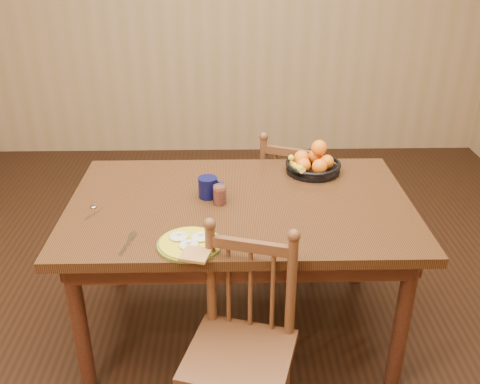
{
  "coord_description": "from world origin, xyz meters",
  "views": [
    {
      "loc": [
        -0.05,
        -2.22,
        1.91
      ],
      "look_at": [
        0.0,
        0.0,
        0.8
      ],
      "focal_mm": 40.0,
      "sensor_mm": 36.0,
      "label": 1
    }
  ],
  "objects_px": {
    "dining_table": "(240,217)",
    "chair_near": "(242,346)",
    "fruit_bowl": "(313,163)",
    "coffee_mug": "(209,187)",
    "breakfast_plate": "(190,244)",
    "chair_far": "(294,202)"
  },
  "relations": [
    {
      "from": "chair_near",
      "to": "breakfast_plate",
      "type": "xyz_separation_m",
      "value": [
        -0.2,
        0.23,
        0.33
      ]
    },
    {
      "from": "coffee_mug",
      "to": "fruit_bowl",
      "type": "bearing_deg",
      "value": 27.47
    },
    {
      "from": "fruit_bowl",
      "to": "coffee_mug",
      "type": "bearing_deg",
      "value": -152.53
    },
    {
      "from": "dining_table",
      "to": "chair_near",
      "type": "xyz_separation_m",
      "value": [
        -0.01,
        -0.61,
        -0.24
      ]
    },
    {
      "from": "dining_table",
      "to": "chair_near",
      "type": "distance_m",
      "value": 0.66
    },
    {
      "from": "breakfast_plate",
      "to": "fruit_bowl",
      "type": "distance_m",
      "value": 0.93
    },
    {
      "from": "dining_table",
      "to": "chair_far",
      "type": "bearing_deg",
      "value": 61.37
    },
    {
      "from": "dining_table",
      "to": "coffee_mug",
      "type": "bearing_deg",
      "value": 160.34
    },
    {
      "from": "chair_near",
      "to": "dining_table",
      "type": "bearing_deg",
      "value": 105.54
    },
    {
      "from": "breakfast_plate",
      "to": "dining_table",
      "type": "bearing_deg",
      "value": 61.42
    },
    {
      "from": "dining_table",
      "to": "chair_far",
      "type": "distance_m",
      "value": 0.75
    },
    {
      "from": "chair_far",
      "to": "breakfast_plate",
      "type": "distance_m",
      "value": 1.2
    },
    {
      "from": "chair_far",
      "to": "fruit_bowl",
      "type": "height_order",
      "value": "fruit_bowl"
    },
    {
      "from": "coffee_mug",
      "to": "fruit_bowl",
      "type": "xyz_separation_m",
      "value": [
        0.54,
        0.28,
        -0.0
      ]
    },
    {
      "from": "fruit_bowl",
      "to": "chair_near",
      "type": "bearing_deg",
      "value": -112.7
    },
    {
      "from": "dining_table",
      "to": "breakfast_plate",
      "type": "height_order",
      "value": "breakfast_plate"
    },
    {
      "from": "chair_near",
      "to": "fruit_bowl",
      "type": "distance_m",
      "value": 1.09
    },
    {
      "from": "coffee_mug",
      "to": "breakfast_plate",
      "type": "bearing_deg",
      "value": -98.18
    },
    {
      "from": "chair_far",
      "to": "chair_near",
      "type": "height_order",
      "value": "chair_near"
    },
    {
      "from": "chair_far",
      "to": "coffee_mug",
      "type": "bearing_deg",
      "value": 71.37
    },
    {
      "from": "coffee_mug",
      "to": "fruit_bowl",
      "type": "distance_m",
      "value": 0.6
    },
    {
      "from": "chair_far",
      "to": "breakfast_plate",
      "type": "relative_size",
      "value": 2.88
    }
  ]
}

